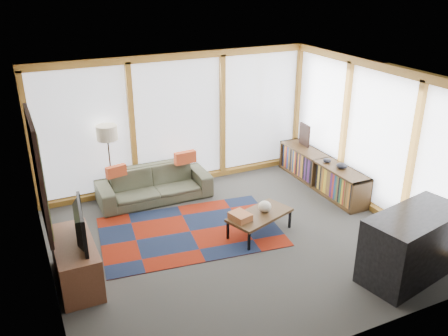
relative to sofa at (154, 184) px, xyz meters
name	(u,v)px	position (x,y,z in m)	size (l,w,h in m)	color
ground	(235,240)	(0.71, -1.95, -0.30)	(5.50, 5.50, 0.00)	#2F2F2D
room_envelope	(248,134)	(1.20, -1.39, 1.24)	(5.52, 5.02, 2.62)	#483F36
rug	(190,231)	(0.16, -1.40, -0.30)	(2.88, 1.85, 0.01)	maroon
sofa	(154,184)	(0.00, 0.00, 0.00)	(2.07, 0.81, 0.60)	#393C2B
pillow_left	(116,171)	(-0.68, -0.03, 0.40)	(0.37, 0.11, 0.20)	#B34220
pillow_right	(185,157)	(0.64, 0.04, 0.42)	(0.42, 0.12, 0.23)	#B34220
floor_lamp	(110,165)	(-0.73, 0.19, 0.45)	(0.38, 0.38, 1.49)	#2D2118
coffee_table	(260,224)	(1.17, -1.93, -0.12)	(1.08, 0.54, 0.36)	#321F0F
book_stack	(240,216)	(0.80, -1.95, 0.11)	(0.26, 0.32, 0.11)	#94542E
vase	(265,206)	(1.28, -1.89, 0.15)	(0.21, 0.21, 0.18)	beige
bookshelf	(321,173)	(3.14, -0.86, 0.00)	(0.44, 2.41, 0.60)	#321F0F
bowl_a	(342,166)	(3.16, -1.42, 0.35)	(0.21, 0.21, 0.10)	black
bowl_b	(327,160)	(3.09, -1.07, 0.34)	(0.16, 0.16, 0.08)	black
shelf_picture	(305,135)	(3.23, -0.09, 0.53)	(0.04, 0.35, 0.45)	black
tv_console	(76,262)	(-1.73, -1.99, 0.01)	(0.52, 1.25, 0.63)	brown
television	(75,225)	(-1.68, -2.01, 0.59)	(0.92, 0.12, 0.53)	black
bar_counter	(412,245)	(2.53, -3.80, 0.18)	(1.52, 0.71, 0.96)	black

